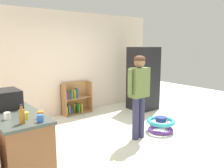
{
  "coord_description": "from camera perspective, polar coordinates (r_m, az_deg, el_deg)",
  "views": [
    {
      "loc": [
        -3.09,
        -3.23,
        1.88
      ],
      "look_at": [
        -0.02,
        0.65,
        1.01
      ],
      "focal_mm": 37.2,
      "sensor_mm": 36.0,
      "label": 1
    }
  ],
  "objects": [
    {
      "name": "ground_plane",
      "position": [
        4.84,
        5.07,
        -12.89
      ],
      "size": [
        12.0,
        12.0,
        0.0
      ],
      "primitive_type": "plane",
      "color": "silver",
      "rests_on": "ground"
    },
    {
      "name": "back_wall",
      "position": [
        6.38,
        -9.32,
        5.07
      ],
      "size": [
        5.2,
        0.06,
        2.7
      ],
      "primitive_type": "cube",
      "color": "beige",
      "rests_on": "ground"
    },
    {
      "name": "kitchen_counter",
      "position": [
        3.95,
        -23.22,
        -12.07
      ],
      "size": [
        0.65,
        1.84,
        0.9
      ],
      "color": "brown",
      "rests_on": "ground"
    },
    {
      "name": "refrigerator",
      "position": [
        6.69,
        7.65,
        1.37
      ],
      "size": [
        0.73,
        0.68,
        1.78
      ],
      "color": "black",
      "rests_on": "ground"
    },
    {
      "name": "bookshelf",
      "position": [
        6.32,
        -9.15,
        -3.97
      ],
      "size": [
        0.8,
        0.28,
        0.85
      ],
      "color": "#AE7A4A",
      "rests_on": "ground"
    },
    {
      "name": "standing_person",
      "position": [
        4.52,
        6.66,
        -1.26
      ],
      "size": [
        0.57,
        0.22,
        1.65
      ],
      "color": "#323153",
      "rests_on": "ground"
    },
    {
      "name": "baby_walker",
      "position": [
        5.19,
        11.91,
        -9.63
      ],
      "size": [
        0.6,
        0.6,
        0.32
      ],
      "color": "purple",
      "rests_on": "ground"
    },
    {
      "name": "microwave",
      "position": [
        3.91,
        -24.45,
        -3.33
      ],
      "size": [
        0.37,
        0.48,
        0.28
      ],
      "color": "black",
      "rests_on": "kitchen_counter"
    },
    {
      "name": "amber_bottle",
      "position": [
        3.08,
        -21.27,
        -7.33
      ],
      "size": [
        0.07,
        0.07,
        0.25
      ],
      "color": "#9E661E",
      "rests_on": "kitchen_counter"
    },
    {
      "name": "yellow_cup",
      "position": [
        3.25,
        -20.51,
        -7.33
      ],
      "size": [
        0.08,
        0.08,
        0.09
      ],
      "primitive_type": "cylinder",
      "color": "yellow",
      "rests_on": "kitchen_counter"
    },
    {
      "name": "blue_cup",
      "position": [
        3.08,
        -17.19,
        -8.09
      ],
      "size": [
        0.08,
        0.08,
        0.09
      ],
      "primitive_type": "cylinder",
      "color": "blue",
      "rests_on": "kitchen_counter"
    },
    {
      "name": "white_cup",
      "position": [
        3.33,
        -24.37,
        -7.16
      ],
      "size": [
        0.08,
        0.08,
        0.09
      ],
      "primitive_type": "cylinder",
      "color": "white",
      "rests_on": "kitchen_counter"
    },
    {
      "name": "orange_cup",
      "position": [
        3.23,
        -17.11,
        -7.23
      ],
      "size": [
        0.08,
        0.08,
        0.09
      ],
      "primitive_type": "cylinder",
      "color": "orange",
      "rests_on": "kitchen_counter"
    }
  ]
}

